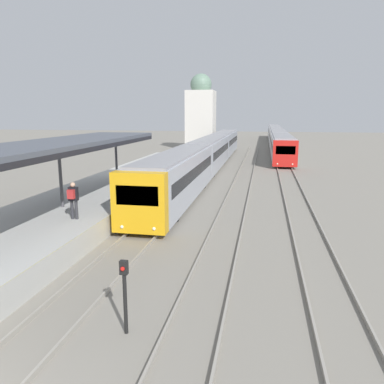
{
  "coord_description": "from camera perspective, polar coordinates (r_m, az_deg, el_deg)",
  "views": [
    {
      "loc": [
        5.41,
        -4.27,
        5.57
      ],
      "look_at": [
        1.9,
        14.09,
        1.67
      ],
      "focal_mm": 35.0,
      "sensor_mm": 36.0,
      "label": 1
    }
  ],
  "objects": [
    {
      "name": "distant_domed_building",
      "position": [
        60.33,
        1.36,
        11.77
      ],
      "size": [
        4.34,
        4.34,
        11.74
      ],
      "color": "silver",
      "rests_on": "ground_plane"
    },
    {
      "name": "train_near",
      "position": [
        38.23,
        2.64,
        6.04
      ],
      "size": [
        2.53,
        44.54,
        3.16
      ],
      "color": "gold",
      "rests_on": "ground_plane"
    },
    {
      "name": "person_on_platform",
      "position": [
        17.29,
        -17.66,
        -0.81
      ],
      "size": [
        0.4,
        0.4,
        1.66
      ],
      "color": "#2D2D33",
      "rests_on": "station_platform"
    },
    {
      "name": "train_far",
      "position": [
        68.26,
        12.79,
        8.25
      ],
      "size": [
        2.53,
        58.05,
        3.07
      ],
      "color": "red",
      "rests_on": "ground_plane"
    },
    {
      "name": "platform_canopy",
      "position": [
        19.49,
        -19.61,
        6.92
      ],
      "size": [
        4.0,
        18.11,
        3.3
      ],
      "color": "#4C515B",
      "rests_on": "station_platform"
    },
    {
      "name": "signal_post_near",
      "position": [
        9.92,
        -10.22,
        -14.38
      ],
      "size": [
        0.2,
        0.22,
        2.0
      ],
      "color": "black",
      "rests_on": "ground_plane"
    }
  ]
}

